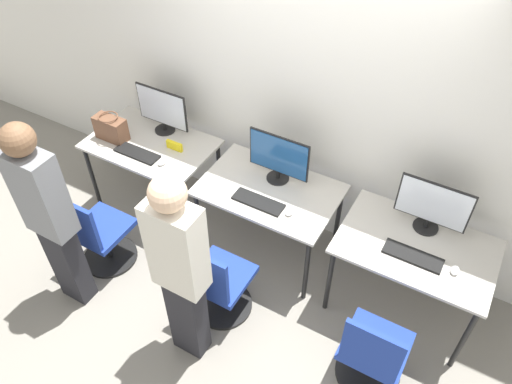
# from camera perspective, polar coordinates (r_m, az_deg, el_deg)

# --- Properties ---
(ground_plane) EXTENTS (20.00, 20.00, 0.00)m
(ground_plane) POSITION_cam_1_polar(r_m,az_deg,el_deg) (4.45, -0.96, -9.63)
(ground_plane) COLOR gray
(wall_back) EXTENTS (12.00, 0.05, 2.80)m
(wall_back) POSITION_cam_1_polar(r_m,az_deg,el_deg) (4.06, 5.13, 11.23)
(wall_back) COLOR silver
(wall_back) RESTS_ON ground_plane
(desk_left) EXTENTS (1.14, 0.75, 0.76)m
(desk_left) POSITION_cam_1_polar(r_m,az_deg,el_deg) (4.72, -11.85, 4.73)
(desk_left) COLOR #BCB7AD
(desk_left) RESTS_ON ground_plane
(monitor_left) EXTENTS (0.53, 0.19, 0.44)m
(monitor_left) POSITION_cam_1_polar(r_m,az_deg,el_deg) (4.67, -10.68, 9.23)
(monitor_left) COLOR black
(monitor_left) RESTS_ON desk_left
(keyboard_left) EXTENTS (0.43, 0.14, 0.02)m
(keyboard_left) POSITION_cam_1_polar(r_m,az_deg,el_deg) (4.56, -13.43, 4.34)
(keyboard_left) COLOR black
(keyboard_left) RESTS_ON desk_left
(mouse_left) EXTENTS (0.06, 0.09, 0.03)m
(mouse_left) POSITION_cam_1_polar(r_m,az_deg,el_deg) (4.40, -10.71, 3.33)
(mouse_left) COLOR silver
(mouse_left) RESTS_ON desk_left
(office_chair_left) EXTENTS (0.48, 0.48, 0.87)m
(office_chair_left) POSITION_cam_1_polar(r_m,az_deg,el_deg) (4.50, -17.53, -4.83)
(office_chair_left) COLOR black
(office_chair_left) RESTS_ON ground_plane
(person_left) EXTENTS (0.36, 0.23, 1.76)m
(person_left) POSITION_cam_1_polar(r_m,az_deg,el_deg) (3.90, -22.66, -2.30)
(person_left) COLOR #232328
(person_left) RESTS_ON ground_plane
(desk_center) EXTENTS (1.14, 0.75, 0.76)m
(desk_center) POSITION_cam_1_polar(r_m,az_deg,el_deg) (4.16, 1.52, -0.44)
(desk_center) COLOR #BCB7AD
(desk_center) RESTS_ON ground_plane
(monitor_center) EXTENTS (0.53, 0.19, 0.44)m
(monitor_center) POSITION_cam_1_polar(r_m,az_deg,el_deg) (4.05, 2.61, 3.98)
(monitor_center) COLOR black
(monitor_center) RESTS_ON desk_center
(keyboard_center) EXTENTS (0.43, 0.14, 0.02)m
(keyboard_center) POSITION_cam_1_polar(r_m,az_deg,el_deg) (3.98, 0.27, -1.12)
(keyboard_center) COLOR black
(keyboard_center) RESTS_ON desk_center
(mouse_center) EXTENTS (0.06, 0.09, 0.03)m
(mouse_center) POSITION_cam_1_polar(r_m,az_deg,el_deg) (3.90, 3.85, -2.32)
(mouse_center) COLOR silver
(mouse_center) RESTS_ON desk_center
(office_chair_center) EXTENTS (0.48, 0.48, 0.87)m
(office_chair_center) POSITION_cam_1_polar(r_m,az_deg,el_deg) (3.98, -4.38, -10.58)
(office_chair_center) COLOR black
(office_chair_center) RESTS_ON ground_plane
(person_center) EXTENTS (0.36, 0.23, 1.75)m
(person_center) POSITION_cam_1_polar(r_m,az_deg,el_deg) (3.32, -8.68, -8.56)
(person_center) COLOR #232328
(person_center) RESTS_ON ground_plane
(desk_right) EXTENTS (1.14, 0.75, 0.76)m
(desk_right) POSITION_cam_1_polar(r_m,az_deg,el_deg) (3.93, 17.70, -6.63)
(desk_right) COLOR #BCB7AD
(desk_right) RESTS_ON ground_plane
(monitor_right) EXTENTS (0.53, 0.19, 0.44)m
(monitor_right) POSITION_cam_1_polar(r_m,az_deg,el_deg) (3.86, 19.55, -1.50)
(monitor_right) COLOR black
(monitor_right) RESTS_ON desk_right
(keyboard_right) EXTENTS (0.43, 0.14, 0.02)m
(keyboard_right) POSITION_cam_1_polar(r_m,az_deg,el_deg) (3.78, 17.48, -6.98)
(keyboard_right) COLOR black
(keyboard_right) RESTS_ON desk_right
(mouse_right) EXTENTS (0.06, 0.09, 0.03)m
(mouse_right) POSITION_cam_1_polar(r_m,az_deg,el_deg) (3.79, 21.79, -8.34)
(mouse_right) COLOR silver
(mouse_right) RESTS_ON desk_right
(office_chair_right) EXTENTS (0.48, 0.48, 0.87)m
(office_chair_right) POSITION_cam_1_polar(r_m,az_deg,el_deg) (3.74, 13.10, -17.79)
(office_chair_right) COLOR black
(office_chair_right) RESTS_ON ground_plane
(handbag) EXTENTS (0.30, 0.18, 0.25)m
(handbag) POSITION_cam_1_polar(r_m,az_deg,el_deg) (4.74, -16.26, 7.03)
(handbag) COLOR brown
(handbag) RESTS_ON desk_left
(placard_left) EXTENTS (0.16, 0.03, 0.08)m
(placard_left) POSITION_cam_1_polar(r_m,az_deg,el_deg) (4.53, -9.30, 5.24)
(placard_left) COLOR yellow
(placard_left) RESTS_ON desk_left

